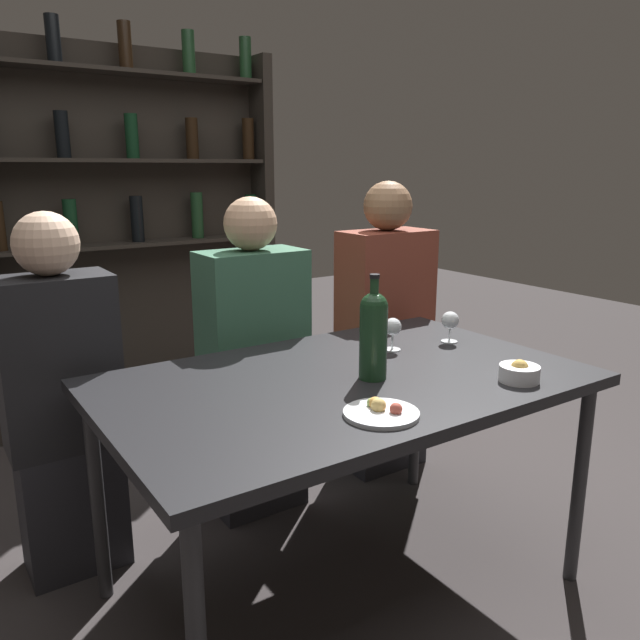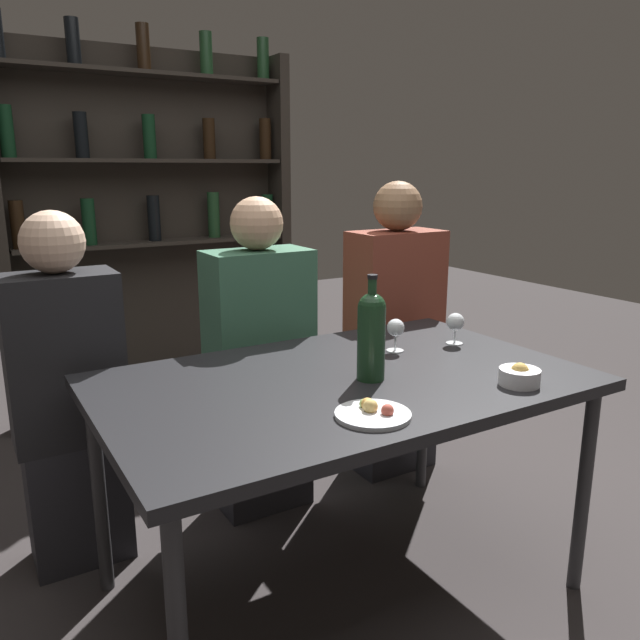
{
  "view_description": "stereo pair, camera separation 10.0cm",
  "coord_description": "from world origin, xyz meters",
  "px_view_note": "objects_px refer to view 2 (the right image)",
  "views": [
    {
      "loc": [
        -1.07,
        -1.45,
        1.35
      ],
      "look_at": [
        0.0,
        0.14,
        0.88
      ],
      "focal_mm": 35.0,
      "sensor_mm": 36.0,
      "label": 1
    },
    {
      "loc": [
        -0.98,
        -1.51,
        1.35
      ],
      "look_at": [
        0.0,
        0.14,
        0.88
      ],
      "focal_mm": 35.0,
      "sensor_mm": 36.0,
      "label": 2
    }
  ],
  "objects_px": {
    "seated_person_center": "(260,367)",
    "snack_bowl": "(519,376)",
    "wine_glass_1": "(396,329)",
    "seated_person_left": "(69,403)",
    "wine_glass_0": "(455,323)",
    "food_plate_0": "(373,413)",
    "wine_bottle": "(371,332)",
    "seated_person_right": "(394,338)"
  },
  "relations": [
    {
      "from": "seated_person_center",
      "to": "snack_bowl",
      "type": "bearing_deg",
      "value": -67.33
    },
    {
      "from": "wine_glass_1",
      "to": "seated_person_center",
      "type": "xyz_separation_m",
      "value": [
        -0.29,
        0.48,
        -0.22
      ]
    },
    {
      "from": "seated_person_left",
      "to": "seated_person_center",
      "type": "xyz_separation_m",
      "value": [
        0.71,
        0.0,
        0.01
      ]
    },
    {
      "from": "wine_glass_0",
      "to": "food_plate_0",
      "type": "xyz_separation_m",
      "value": [
        -0.65,
        -0.4,
        -0.07
      ]
    },
    {
      "from": "wine_bottle",
      "to": "food_plate_0",
      "type": "bearing_deg",
      "value": -124.18
    },
    {
      "from": "snack_bowl",
      "to": "seated_person_center",
      "type": "xyz_separation_m",
      "value": [
        -0.39,
        0.94,
        -0.17
      ]
    },
    {
      "from": "wine_bottle",
      "to": "seated_person_left",
      "type": "bearing_deg",
      "value": 138.27
    },
    {
      "from": "snack_bowl",
      "to": "seated_person_left",
      "type": "height_order",
      "value": "seated_person_left"
    },
    {
      "from": "wine_bottle",
      "to": "wine_glass_0",
      "type": "distance_m",
      "value": 0.51
    },
    {
      "from": "seated_person_center",
      "to": "seated_person_right",
      "type": "relative_size",
      "value": 0.96
    },
    {
      "from": "food_plate_0",
      "to": "seated_person_right",
      "type": "distance_m",
      "value": 1.2
    },
    {
      "from": "seated_person_right",
      "to": "snack_bowl",
      "type": "bearing_deg",
      "value": -105.71
    },
    {
      "from": "wine_glass_1",
      "to": "food_plate_0",
      "type": "bearing_deg",
      "value": -132.96
    },
    {
      "from": "wine_bottle",
      "to": "seated_person_right",
      "type": "relative_size",
      "value": 0.25
    },
    {
      "from": "wine_glass_0",
      "to": "snack_bowl",
      "type": "relative_size",
      "value": 0.96
    },
    {
      "from": "snack_bowl",
      "to": "seated_person_right",
      "type": "bearing_deg",
      "value": 74.29
    },
    {
      "from": "wine_glass_0",
      "to": "wine_glass_1",
      "type": "xyz_separation_m",
      "value": [
        -0.24,
        0.04,
        0.0
      ]
    },
    {
      "from": "snack_bowl",
      "to": "seated_person_center",
      "type": "bearing_deg",
      "value": 112.67
    },
    {
      "from": "seated_person_left",
      "to": "seated_person_center",
      "type": "relative_size",
      "value": 0.98
    },
    {
      "from": "food_plate_0",
      "to": "snack_bowl",
      "type": "relative_size",
      "value": 1.66
    },
    {
      "from": "wine_glass_1",
      "to": "wine_glass_0",
      "type": "bearing_deg",
      "value": -8.61
    },
    {
      "from": "snack_bowl",
      "to": "wine_glass_0",
      "type": "bearing_deg",
      "value": 71.9
    },
    {
      "from": "wine_glass_0",
      "to": "seated_person_right",
      "type": "height_order",
      "value": "seated_person_right"
    },
    {
      "from": "food_plate_0",
      "to": "seated_person_center",
      "type": "bearing_deg",
      "value": 82.9
    },
    {
      "from": "seated_person_center",
      "to": "seated_person_right",
      "type": "height_order",
      "value": "seated_person_right"
    },
    {
      "from": "snack_bowl",
      "to": "seated_person_left",
      "type": "bearing_deg",
      "value": 139.56
    },
    {
      "from": "seated_person_center",
      "to": "seated_person_left",
      "type": "bearing_deg",
      "value": -180.0
    },
    {
      "from": "wine_bottle",
      "to": "food_plate_0",
      "type": "distance_m",
      "value": 0.32
    },
    {
      "from": "wine_glass_1",
      "to": "seated_person_right",
      "type": "xyz_separation_m",
      "value": [
        0.37,
        0.48,
        -0.2
      ]
    },
    {
      "from": "food_plate_0",
      "to": "seated_person_left",
      "type": "height_order",
      "value": "seated_person_left"
    },
    {
      "from": "wine_glass_1",
      "to": "seated_person_right",
      "type": "height_order",
      "value": "seated_person_right"
    },
    {
      "from": "wine_bottle",
      "to": "seated_person_center",
      "type": "xyz_separation_m",
      "value": [
        -0.05,
        0.68,
        -0.29
      ]
    },
    {
      "from": "wine_glass_0",
      "to": "seated_person_left",
      "type": "distance_m",
      "value": 1.37
    },
    {
      "from": "wine_glass_1",
      "to": "seated_person_center",
      "type": "height_order",
      "value": "seated_person_center"
    },
    {
      "from": "wine_glass_0",
      "to": "seated_person_right",
      "type": "xyz_separation_m",
      "value": [
        0.13,
        0.52,
        -0.2
      ]
    },
    {
      "from": "food_plate_0",
      "to": "seated_person_left",
      "type": "relative_size",
      "value": 0.16
    },
    {
      "from": "seated_person_center",
      "to": "wine_glass_1",
      "type": "bearing_deg",
      "value": -58.81
    },
    {
      "from": "snack_bowl",
      "to": "food_plate_0",
      "type": "bearing_deg",
      "value": 177.17
    },
    {
      "from": "wine_bottle",
      "to": "seated_person_right",
      "type": "bearing_deg",
      "value": 48.0
    },
    {
      "from": "food_plate_0",
      "to": "seated_person_center",
      "type": "distance_m",
      "value": 0.94
    },
    {
      "from": "wine_glass_0",
      "to": "seated_person_left",
      "type": "bearing_deg",
      "value": 157.4
    },
    {
      "from": "wine_glass_1",
      "to": "snack_bowl",
      "type": "height_order",
      "value": "wine_glass_1"
    }
  ]
}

